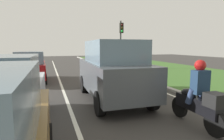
{
  "coord_description": "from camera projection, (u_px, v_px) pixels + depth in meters",
  "views": [
    {
      "loc": [
        -1.33,
        1.46,
        2.07
      ],
      "look_at": [
        0.91,
        8.03,
        1.2
      ],
      "focal_mm": 30.3,
      "sensor_mm": 36.0,
      "label": 1
    }
  ],
  "objects": [
    {
      "name": "curb_right",
      "position": [
        127.0,
        74.0,
        13.77
      ],
      "size": [
        0.24,
        48.0,
        0.12
      ],
      "primitive_type": "cube",
      "color": "#9E9B93",
      "rests_on": "ground"
    },
    {
      "name": "ground_plane",
      "position": [
        70.0,
        78.0,
        12.46
      ],
      "size": [
        60.0,
        60.0,
        0.0
      ],
      "primitive_type": "plane",
      "color": "#383533"
    },
    {
      "name": "lane_line_center",
      "position": [
        59.0,
        79.0,
        12.24
      ],
      "size": [
        0.12,
        32.0,
        0.01
      ],
      "primitive_type": "cube",
      "color": "silver",
      "rests_on": "ground"
    },
    {
      "name": "car_suv_ahead",
      "position": [
        113.0,
        70.0,
        7.2
      ],
      "size": [
        2.07,
        4.55,
        2.28
      ],
      "rotation": [
        0.0,
        0.0,
        -0.03
      ],
      "color": "#474C51",
      "rests_on": "ground"
    },
    {
      "name": "traffic_light_near_right",
      "position": [
        121.0,
        36.0,
        17.15
      ],
      "size": [
        0.32,
        0.5,
        4.38
      ],
      "color": "#2D2D2D",
      "rests_on": "ground"
    },
    {
      "name": "rider_person",
      "position": [
        199.0,
        81.0,
        4.77
      ],
      "size": [
        0.51,
        0.41,
        1.16
      ],
      "rotation": [
        0.0,
        0.0,
        -0.02
      ],
      "color": "#192D47",
      "rests_on": "ground"
    },
    {
      "name": "car_sedan_left_lane",
      "position": [
        2.0,
        95.0,
        4.49
      ],
      "size": [
        1.93,
        4.35,
        1.86
      ],
      "rotation": [
        0.0,
        0.0,
        -0.03
      ],
      "color": "silver",
      "rests_on": "ground"
    },
    {
      "name": "car_hatchback_far",
      "position": [
        30.0,
        67.0,
        11.07
      ],
      "size": [
        1.8,
        3.74,
        1.78
      ],
      "rotation": [
        0.0,
        0.0,
        0.02
      ],
      "color": "maroon",
      "rests_on": "ground"
    },
    {
      "name": "motorcycle",
      "position": [
        199.0,
        106.0,
        4.8
      ],
      "size": [
        0.41,
        1.9,
        1.01
      ],
      "rotation": [
        0.0,
        0.0,
        -0.02
      ],
      "color": "black",
      "rests_on": "ground"
    },
    {
      "name": "grass_verge_right",
      "position": [
        177.0,
        72.0,
        15.18
      ],
      "size": [
        9.0,
        48.0,
        0.06
      ],
      "primitive_type": "cube",
      "color": "#3D6628",
      "rests_on": "ground"
    },
    {
      "name": "lane_line_right_edge",
      "position": [
        121.0,
        75.0,
        13.62
      ],
      "size": [
        0.12,
        32.0,
        0.01
      ],
      "primitive_type": "cube",
      "color": "silver",
      "rests_on": "ground"
    }
  ]
}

